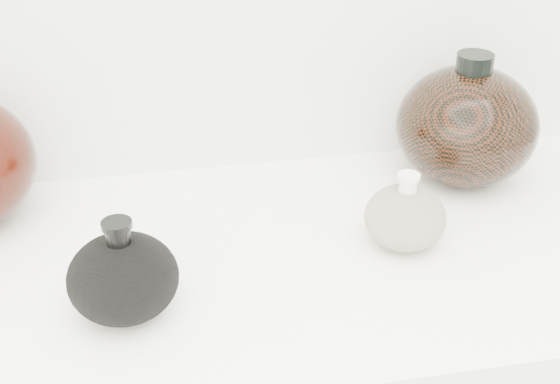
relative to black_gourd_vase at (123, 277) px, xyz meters
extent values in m
cube|color=white|center=(0.21, 0.09, -0.07)|extent=(1.20, 0.50, 0.03)
ellipsoid|color=black|center=(0.00, 0.00, 0.00)|extent=(0.15, 0.15, 0.10)
cylinder|color=black|center=(0.00, 0.00, 0.06)|extent=(0.03, 0.03, 0.03)
cylinder|color=black|center=(0.00, 0.00, 0.07)|extent=(0.04, 0.04, 0.01)
ellipsoid|color=beige|center=(0.36, 0.08, -0.01)|extent=(0.13, 0.13, 0.08)
cylinder|color=beige|center=(0.36, 0.08, 0.04)|extent=(0.03, 0.03, 0.02)
cylinder|color=beige|center=(0.36, 0.08, 0.05)|extent=(0.04, 0.04, 0.01)
ellipsoid|color=black|center=(0.50, 0.23, 0.04)|extent=(0.25, 0.25, 0.17)
cylinder|color=black|center=(0.50, 0.23, 0.13)|extent=(0.06, 0.06, 0.03)
camera|label=1|loc=(0.04, -0.73, 0.52)|focal=50.00mm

